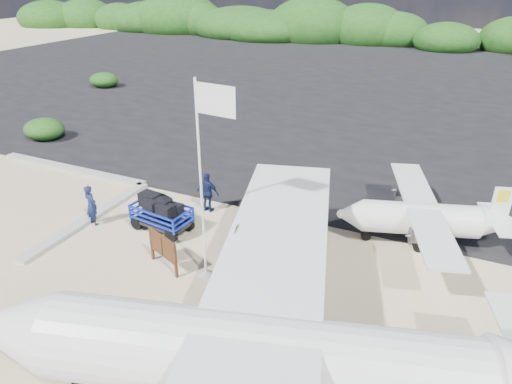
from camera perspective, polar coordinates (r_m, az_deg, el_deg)
ground at (r=16.42m, az=-11.90°, el=-8.89°), size 160.00×160.00×0.00m
asphalt_apron at (r=42.45m, az=12.80°, el=12.91°), size 90.00×50.00×0.04m
lagoon at (r=23.19m, az=-28.04°, el=-0.70°), size 9.00×7.00×0.40m
vegetation_band at (r=66.73m, az=17.87°, el=16.99°), size 124.00×8.00×4.40m
baggage_cart at (r=18.44m, az=-11.54°, el=-4.63°), size 2.66×1.73×1.25m
flagpole at (r=15.71m, az=-6.24°, el=-10.22°), size 1.37×0.69×6.61m
signboard at (r=16.23m, az=-11.32°, el=-9.28°), size 1.58×0.75×1.35m
crew_a at (r=19.21m, az=-19.91°, el=-1.55°), size 0.70×0.54×1.70m
crew_b at (r=18.48m, az=0.70°, el=-0.73°), size 1.07×0.95×1.83m
crew_c at (r=19.12m, az=-6.04°, el=-0.06°), size 1.03×0.44×1.75m
aircraft_small at (r=46.07m, az=-4.24°, el=14.48°), size 8.25×8.25×2.38m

